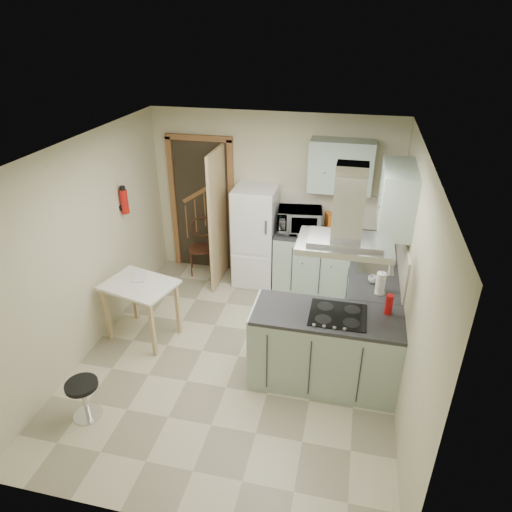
% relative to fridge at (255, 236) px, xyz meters
% --- Properties ---
extents(floor, '(4.20, 4.20, 0.00)m').
position_rel_fridge_xyz_m(floor, '(0.20, -1.80, -0.75)').
color(floor, '#C2B896').
rests_on(floor, ground).
extents(ceiling, '(4.20, 4.20, 0.00)m').
position_rel_fridge_xyz_m(ceiling, '(0.20, -1.80, 1.75)').
color(ceiling, silver).
rests_on(ceiling, back_wall).
extents(back_wall, '(3.60, 0.00, 3.60)m').
position_rel_fridge_xyz_m(back_wall, '(0.20, 0.30, 0.50)').
color(back_wall, beige).
rests_on(back_wall, floor).
extents(left_wall, '(0.00, 4.20, 4.20)m').
position_rel_fridge_xyz_m(left_wall, '(-1.60, -1.80, 0.50)').
color(left_wall, beige).
rests_on(left_wall, floor).
extents(right_wall, '(0.00, 4.20, 4.20)m').
position_rel_fridge_xyz_m(right_wall, '(2.00, -1.80, 0.50)').
color(right_wall, beige).
rests_on(right_wall, floor).
extents(doorway, '(1.10, 0.12, 2.10)m').
position_rel_fridge_xyz_m(doorway, '(-0.90, 0.27, 0.30)').
color(doorway, brown).
rests_on(doorway, floor).
extents(fridge, '(0.60, 0.60, 1.50)m').
position_rel_fridge_xyz_m(fridge, '(0.00, 0.00, 0.00)').
color(fridge, white).
rests_on(fridge, floor).
extents(counter_back, '(1.08, 0.60, 0.90)m').
position_rel_fridge_xyz_m(counter_back, '(0.86, 0.00, -0.30)').
color(counter_back, '#9EB2A0').
rests_on(counter_back, floor).
extents(counter_right, '(0.60, 1.95, 0.90)m').
position_rel_fridge_xyz_m(counter_right, '(1.70, -0.68, -0.30)').
color(counter_right, '#9EB2A0').
rests_on(counter_right, floor).
extents(splashback, '(1.68, 0.02, 0.50)m').
position_rel_fridge_xyz_m(splashback, '(1.16, 0.29, 0.40)').
color(splashback, beige).
rests_on(splashback, counter_back).
extents(wall_cabinet_back, '(0.85, 0.35, 0.70)m').
position_rel_fridge_xyz_m(wall_cabinet_back, '(1.15, 0.12, 1.10)').
color(wall_cabinet_back, '#9EB2A0').
rests_on(wall_cabinet_back, back_wall).
extents(wall_cabinet_right, '(0.35, 0.90, 0.70)m').
position_rel_fridge_xyz_m(wall_cabinet_right, '(1.82, -0.95, 1.10)').
color(wall_cabinet_right, '#9EB2A0').
rests_on(wall_cabinet_right, right_wall).
extents(peninsula, '(1.55, 0.65, 0.90)m').
position_rel_fridge_xyz_m(peninsula, '(1.22, -1.98, -0.30)').
color(peninsula, '#9EB2A0').
rests_on(peninsula, floor).
extents(hob, '(0.58, 0.50, 0.01)m').
position_rel_fridge_xyz_m(hob, '(1.32, -1.98, 0.16)').
color(hob, black).
rests_on(hob, peninsula).
extents(extractor_hood, '(0.90, 0.55, 0.10)m').
position_rel_fridge_xyz_m(extractor_hood, '(1.32, -1.98, 0.97)').
color(extractor_hood, silver).
rests_on(extractor_hood, ceiling).
extents(sink, '(0.45, 0.40, 0.01)m').
position_rel_fridge_xyz_m(sink, '(1.70, -0.85, 0.16)').
color(sink, silver).
rests_on(sink, counter_right).
extents(fire_extinguisher, '(0.10, 0.10, 0.32)m').
position_rel_fridge_xyz_m(fire_extinguisher, '(-1.54, -0.90, 0.75)').
color(fire_extinguisher, '#B2140F').
rests_on(fire_extinguisher, left_wall).
extents(drop_leaf_table, '(0.95, 0.81, 0.77)m').
position_rel_fridge_xyz_m(drop_leaf_table, '(-1.06, -1.67, -0.36)').
color(drop_leaf_table, tan).
rests_on(drop_leaf_table, floor).
extents(bentwood_chair, '(0.46, 0.46, 0.82)m').
position_rel_fridge_xyz_m(bentwood_chair, '(-0.90, 0.07, -0.34)').
color(bentwood_chair, '#452517').
rests_on(bentwood_chair, floor).
extents(stool, '(0.40, 0.40, 0.43)m').
position_rel_fridge_xyz_m(stool, '(-1.07, -3.02, -0.53)').
color(stool, black).
rests_on(stool, floor).
extents(microwave, '(0.66, 0.49, 0.34)m').
position_rel_fridge_xyz_m(microwave, '(0.64, -0.01, 0.32)').
color(microwave, black).
rests_on(microwave, counter_back).
extents(kettle, '(0.16, 0.16, 0.20)m').
position_rel_fridge_xyz_m(kettle, '(1.18, -0.01, 0.25)').
color(kettle, silver).
rests_on(kettle, counter_back).
extents(cereal_box, '(0.13, 0.20, 0.27)m').
position_rel_fridge_xyz_m(cereal_box, '(1.05, 0.09, 0.29)').
color(cereal_box, orange).
rests_on(cereal_box, counter_back).
extents(soap_bottle, '(0.11, 0.11, 0.19)m').
position_rel_fridge_xyz_m(soap_bottle, '(1.81, -0.31, 0.25)').
color(soap_bottle, '#B8BCC6').
rests_on(soap_bottle, counter_right).
extents(paper_towel, '(0.13, 0.13, 0.26)m').
position_rel_fridge_xyz_m(paper_towel, '(1.74, -1.44, 0.28)').
color(paper_towel, white).
rests_on(paper_towel, counter_right).
extents(cup, '(0.12, 0.12, 0.08)m').
position_rel_fridge_xyz_m(cup, '(1.67, -1.23, 0.19)').
color(cup, silver).
rests_on(cup, counter_right).
extents(red_bottle, '(0.08, 0.08, 0.22)m').
position_rel_fridge_xyz_m(red_bottle, '(1.83, -1.83, 0.26)').
color(red_bottle, red).
rests_on(red_bottle, peninsula).
extents(book, '(0.20, 0.24, 0.09)m').
position_rel_fridge_xyz_m(book, '(-1.19, -1.57, 0.07)').
color(book, '#943147').
rests_on(book, drop_leaf_table).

